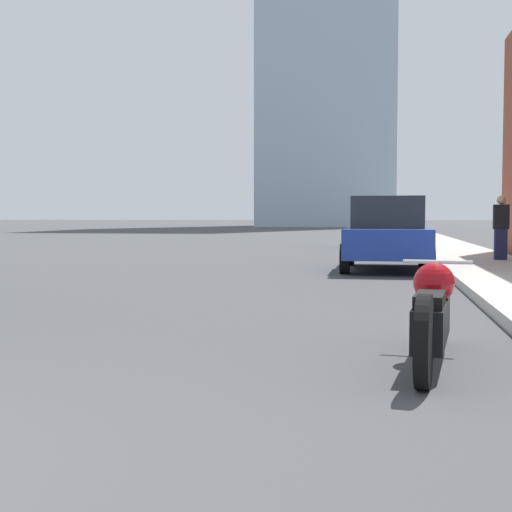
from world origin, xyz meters
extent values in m
cube|color=#B2ADA3|center=(5.56, 40.00, 0.07)|extent=(2.21, 240.00, 0.15)
cube|color=#9EB7CC|center=(-2.57, 81.13, 25.08)|extent=(15.13, 15.13, 50.17)
cylinder|color=black|center=(3.66, 4.40, 0.34)|extent=(0.19, 0.68, 0.67)
cylinder|color=black|center=(3.43, 2.69, 0.34)|extent=(0.19, 0.68, 0.67)
cube|color=black|center=(3.54, 3.54, 0.35)|extent=(0.41, 1.33, 0.33)
sphere|color=#9E0C14|center=(3.58, 3.80, 0.65)|extent=(0.35, 0.35, 0.35)
cube|color=black|center=(3.51, 3.26, 0.57)|extent=(0.29, 0.62, 0.10)
sphere|color=silver|center=(3.66, 4.43, 0.67)|extent=(0.16, 0.16, 0.16)
cylinder|color=silver|center=(3.64, 4.30, 0.79)|extent=(0.62, 0.12, 0.04)
cube|color=#1E3899|center=(3.30, 13.87, 0.63)|extent=(1.85, 4.01, 0.63)
cube|color=#23282D|center=(3.30, 13.87, 1.29)|extent=(1.56, 1.93, 0.70)
cylinder|color=black|center=(2.44, 15.11, 0.32)|extent=(0.20, 0.63, 0.63)
cylinder|color=black|center=(4.17, 15.10, 0.32)|extent=(0.20, 0.63, 0.63)
cylinder|color=black|center=(2.43, 12.63, 0.32)|extent=(0.20, 0.63, 0.63)
cylinder|color=black|center=(4.16, 12.62, 0.32)|extent=(0.20, 0.63, 0.63)
cube|color=#1E6B33|center=(3.19, 25.10, 0.68)|extent=(1.79, 4.14, 0.70)
cube|color=#23282D|center=(3.19, 25.10, 1.38)|extent=(1.51, 1.99, 0.71)
cylinder|color=black|center=(2.36, 26.38, 0.33)|extent=(0.20, 0.66, 0.66)
cylinder|color=black|center=(4.04, 26.37, 0.33)|extent=(0.20, 0.66, 0.66)
cylinder|color=black|center=(2.34, 23.82, 0.33)|extent=(0.20, 0.66, 0.66)
cylinder|color=black|center=(4.02, 23.81, 0.33)|extent=(0.20, 0.66, 0.66)
cube|color=#1E2347|center=(6.04, 15.62, 0.52)|extent=(0.29, 0.20, 0.75)
cube|color=black|center=(6.04, 15.62, 1.19)|extent=(0.36, 0.20, 0.59)
sphere|color=tan|center=(6.04, 15.62, 1.60)|extent=(0.22, 0.22, 0.22)
camera|label=1|loc=(3.10, -2.38, 1.22)|focal=50.00mm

